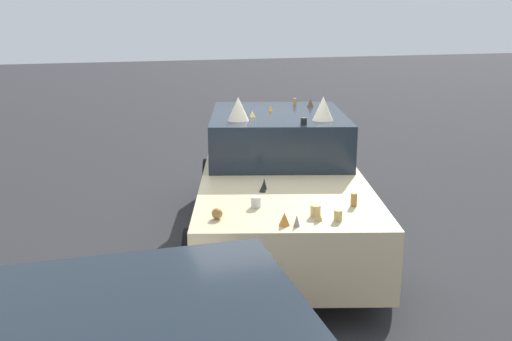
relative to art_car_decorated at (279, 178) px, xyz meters
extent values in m
plane|color=#2D2D30|center=(-0.09, 0.03, -0.75)|extent=(60.00, 60.00, 0.00)
cube|color=beige|center=(-0.09, 0.03, -0.13)|extent=(5.01, 3.05, 0.69)
cube|color=#1E2833|center=(0.32, -0.09, 0.49)|extent=(2.34, 2.14, 0.55)
cylinder|color=black|center=(-1.74, -0.45, -0.42)|extent=(0.70, 0.40, 0.66)
cylinder|color=black|center=(-1.22, 1.32, -0.42)|extent=(0.70, 0.40, 0.66)
cylinder|color=black|center=(1.05, -1.27, -0.42)|extent=(0.70, 0.40, 0.66)
cylinder|color=black|center=(1.57, 0.50, -0.42)|extent=(0.70, 0.40, 0.66)
ellipsoid|color=black|center=(0.65, -1.14, -0.16)|extent=(0.13, 0.06, 0.14)
ellipsoid|color=black|center=(-2.03, -0.34, -0.07)|extent=(0.10, 0.05, 0.13)
ellipsoid|color=black|center=(-0.47, -0.81, -0.15)|extent=(0.19, 0.07, 0.08)
ellipsoid|color=black|center=(2.01, 0.35, -0.20)|extent=(0.11, 0.05, 0.09)
ellipsoid|color=black|center=(-0.90, 1.21, 0.01)|extent=(0.13, 0.06, 0.11)
ellipsoid|color=black|center=(0.74, -1.16, 0.00)|extent=(0.17, 0.07, 0.12)
ellipsoid|color=black|center=(-0.71, -0.73, -0.25)|extent=(0.15, 0.06, 0.09)
ellipsoid|color=black|center=(-1.71, 1.45, -0.25)|extent=(0.15, 0.06, 0.11)
ellipsoid|color=black|center=(0.72, 0.73, 0.01)|extent=(0.15, 0.06, 0.13)
cone|color=tan|center=(-2.12, 0.40, 0.27)|extent=(0.11, 0.11, 0.11)
cone|color=orange|center=(-2.13, 0.72, 0.27)|extent=(0.13, 0.13, 0.11)
cylinder|color=tan|center=(-2.00, 0.37, 0.27)|extent=(0.09, 0.09, 0.10)
cone|color=black|center=(-1.16, 0.59, 0.26)|extent=(0.10, 0.10, 0.08)
cone|color=black|center=(-1.07, 0.55, 0.28)|extent=(0.08, 0.08, 0.12)
cone|color=gray|center=(-2.19, 0.63, 0.27)|extent=(0.06, 0.06, 0.10)
sphere|color=#A87A38|center=(-1.80, 1.23, 0.26)|extent=(0.10, 0.10, 0.10)
cylinder|color=silver|center=(-1.60, 0.80, 0.27)|extent=(0.13, 0.13, 0.10)
cylinder|color=#A87A38|center=(-1.84, -0.08, 0.28)|extent=(0.08, 0.08, 0.13)
cylinder|color=tan|center=(-2.17, 0.23, 0.26)|extent=(0.09, 0.09, 0.10)
cylinder|color=black|center=(-0.54, -0.10, 0.80)|extent=(0.10, 0.10, 0.08)
cone|color=tan|center=(0.12, 0.31, 0.80)|extent=(0.09, 0.09, 0.08)
cone|color=#51381E|center=(0.69, -0.69, 0.82)|extent=(0.11, 0.11, 0.11)
cylinder|color=#A87A38|center=(0.90, -0.55, 0.81)|extent=(0.05, 0.05, 0.09)
cone|color=orange|center=(0.49, -0.05, 0.80)|extent=(0.05, 0.05, 0.08)
cylinder|color=tan|center=(0.17, -0.66, 0.80)|extent=(0.07, 0.07, 0.07)
cone|color=beige|center=(-0.34, -0.42, 0.90)|extent=(0.25, 0.25, 0.28)
cone|color=beige|center=(-0.06, 0.53, 0.90)|extent=(0.25, 0.25, 0.28)
camera|label=1|loc=(-6.52, 2.36, 1.95)|focal=40.76mm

